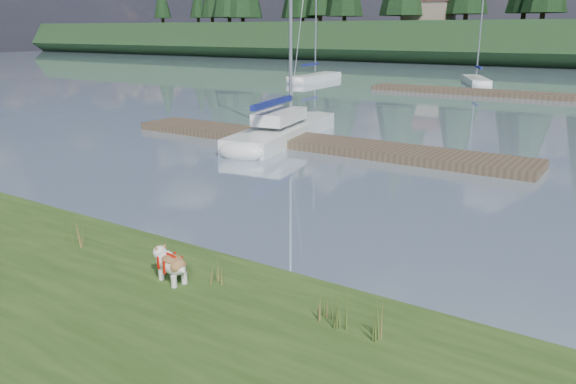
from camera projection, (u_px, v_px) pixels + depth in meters
The scene contains 15 objects.
ground at pixel (537, 98), 35.55m from camera, with size 200.00×200.00×0.00m, color #8094A9.
bulldog at pixel (171, 263), 8.75m from camera, with size 0.84×0.45×0.49m.
sailboat_main at pixel (290, 126), 22.66m from camera, with size 3.37×8.80×12.45m.
dock_near at pixel (311, 142), 20.80m from camera, with size 16.00×2.00×0.30m, color #4C3D2C.
dock_far at pixel (572, 98), 34.45m from camera, with size 26.00×2.20×0.30m, color #4C3D2C.
sailboat_bg_0 at pixel (319, 76), 47.78m from camera, with size 2.07×8.02×11.51m.
sailboat_bg_1 at pixel (475, 80), 44.51m from camera, with size 4.11×6.95×10.56m.
weed_0 at pixel (160, 246), 9.50m from camera, with size 0.17×0.14×0.67m.
weed_1 at pixel (218, 273), 8.70m from camera, with size 0.17×0.14×0.43m.
weed_2 at pixel (340, 308), 7.35m from camera, with size 0.17×0.14×0.71m.
weed_3 at pixel (77, 232), 10.16m from camera, with size 0.17×0.14×0.66m.
weed_4 at pixel (325, 308), 7.59m from camera, with size 0.17×0.14×0.44m.
weed_5 at pixel (377, 321), 7.10m from camera, with size 0.17×0.14×0.63m.
mud_lip at pixel (198, 263), 10.21m from camera, with size 60.00×0.50×0.14m, color #33281C.
house_0 at pixel (429, 6), 77.22m from camera, with size 6.30×5.30×4.65m.
Camera 1 is at (6.58, -8.58, 4.16)m, focal length 35.00 mm.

